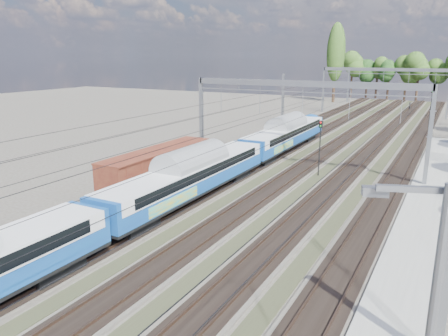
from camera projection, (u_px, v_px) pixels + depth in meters
The scene contains 11 objects.
ground at pixel (67, 332), 18.41m from camera, with size 220.00×220.00×0.00m, color #47423A.
track_bed at pixel (337, 144), 56.72m from camera, with size 21.00×130.00×0.34m.
platform at pixel (420, 224), 29.90m from camera, with size 3.00×70.00×0.30m, color gray.
catenary at pixel (356, 91), 61.53m from camera, with size 25.65×130.00×9.00m.
tree_belt at pixel (428, 70), 93.26m from camera, with size 39.59×99.68×12.42m.
poplar at pixel (336, 53), 105.58m from camera, with size 4.40×4.40×19.04m.
emu_train at pixel (189, 172), 33.90m from camera, with size 2.99×63.23×4.37m.
freight_boxcar at pixel (158, 166), 37.92m from camera, with size 2.69×12.96×3.34m.
worker at pixel (410, 106), 92.12m from camera, with size 0.61×0.40×1.67m, color black.
signal_near at pixel (320, 141), 41.43m from camera, with size 0.37×0.34×5.36m.
signal_far at pixel (431, 103), 68.20m from camera, with size 0.44×0.40×6.42m.
Camera 1 is at (13.47, -11.00, 11.35)m, focal length 35.00 mm.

